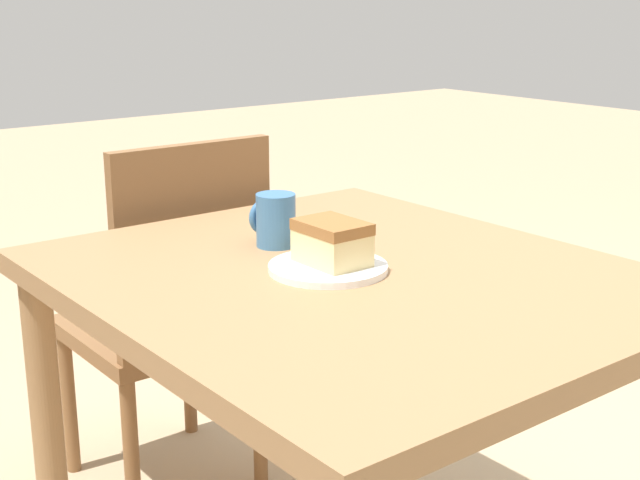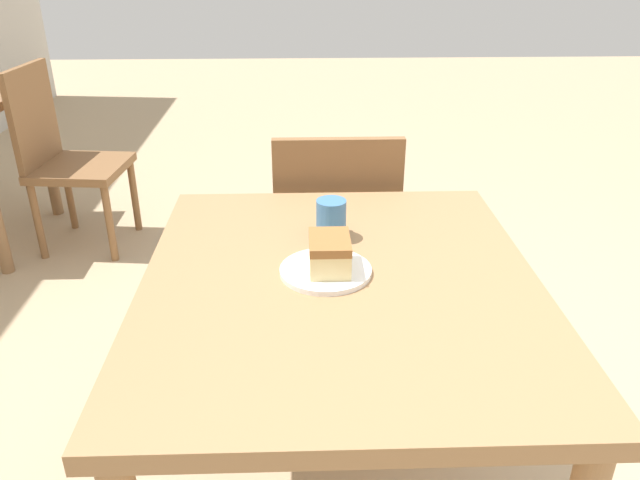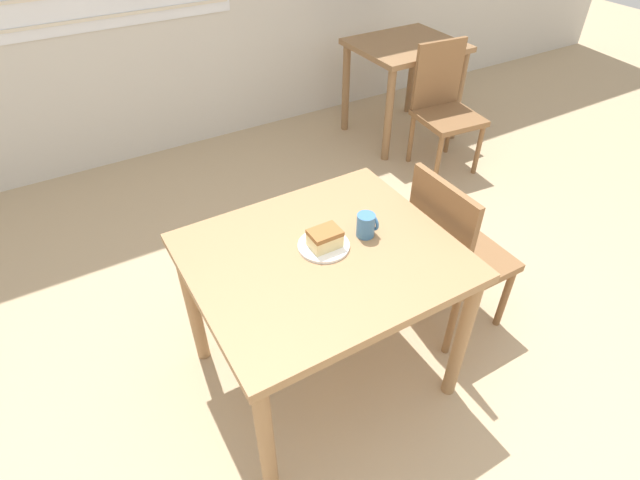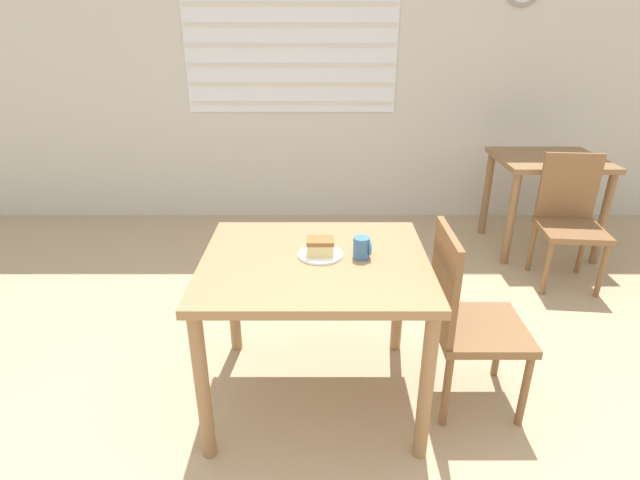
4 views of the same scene
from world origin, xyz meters
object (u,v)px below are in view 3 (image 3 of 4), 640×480
Objects in this scene: chair_far_corner at (444,105)px; coffee_mug at (366,225)px; cake_slice at (325,238)px; dining_table_near at (322,273)px; plate at (324,246)px; dining_table_far at (405,61)px; chair_near_window at (452,252)px.

chair_far_corner is 1.99m from coffee_mug.
coffee_mug is (0.18, -0.01, 0.00)m from cake_slice.
dining_table_near is at bearing -139.25° from chair_far_corner.
chair_far_corner reaches higher than plate.
plate reaches higher than dining_table_near.
chair_far_corner is at bearing 34.72° from plate.
chair_far_corner is 7.43× the size of cake_slice.
coffee_mug is at bearing -132.04° from dining_table_far.
chair_near_window is at bearing -4.66° from coffee_mug.
chair_far_corner is at bearing -39.95° from chair_near_window.
coffee_mug is at bearing -3.81° from cake_slice.
dining_table_far is 2.48m from cake_slice.
chair_far_corner is 9.07× the size of coffee_mug.
chair_far_corner reaches higher than dining_table_near.
dining_table_near is 0.72m from chair_near_window.
chair_far_corner is 2.12m from plate.
plate is at bearing -139.58° from chair_far_corner.
chair_near_window and chair_far_corner have the same top height.
chair_far_corner is at bearing 38.30° from coffee_mug.
chair_near_window is 9.07× the size of coffee_mug.
plate is at bearing -135.54° from dining_table_far.
dining_table_far is at bearing 91.34° from chair_far_corner.
coffee_mug reaches higher than cake_slice.
chair_far_corner is (1.75, 1.23, -0.17)m from dining_table_near.
chair_near_window is at bearing -2.40° from dining_table_near.
chair_near_window is 0.73m from plate.
chair_near_window is (-1.09, -1.79, -0.14)m from dining_table_far.
coffee_mug is (0.18, -0.02, 0.04)m from plate.
chair_far_corner is at bearing 34.91° from cake_slice.
dining_table_far is 7.99× the size of coffee_mug.
dining_table_near is 0.26m from coffee_mug.
chair_near_window reaches higher than dining_table_far.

